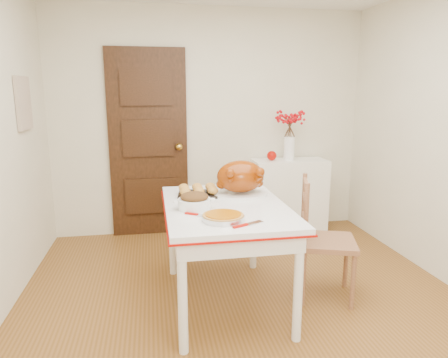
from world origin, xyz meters
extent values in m
cube|color=brown|center=(0.00, 0.00, 0.00)|extent=(3.50, 4.00, 0.00)
cube|color=beige|center=(0.00, 2.00, 1.25)|extent=(3.50, 0.00, 2.50)
cube|color=black|center=(-0.70, 1.97, 1.03)|extent=(0.85, 0.06, 2.06)
cube|color=beige|center=(-1.73, 1.20, 1.50)|extent=(0.03, 0.35, 0.45)
cube|color=white|center=(0.88, 1.78, 0.42)|extent=(0.84, 0.37, 0.84)
sphere|color=#A10800|center=(0.66, 1.78, 0.89)|extent=(0.11, 0.11, 0.11)
cylinder|color=#A05001|center=(-0.23, -0.10, 0.81)|extent=(0.35, 0.35, 0.06)
cylinder|color=white|center=(-0.07, 0.75, 0.84)|extent=(0.08, 0.08, 0.11)
camera|label=1|loc=(-0.67, -2.56, 1.59)|focal=32.53mm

